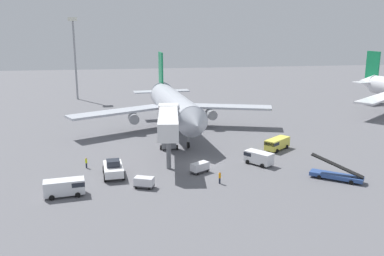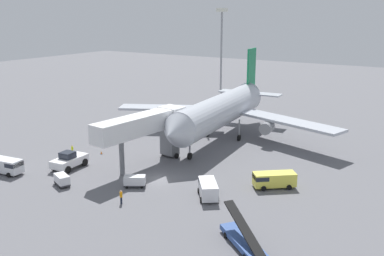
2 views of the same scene
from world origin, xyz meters
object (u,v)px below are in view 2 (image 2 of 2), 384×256
at_px(belt_loader_truck, 243,240).
at_px(baggage_cart_mid_center, 135,181).
at_px(jet_bridge, 147,126).
at_px(ground_crew_worker_foreground, 72,150).
at_px(ground_crew_worker_midground, 121,197).
at_px(airplane_at_gate, 222,110).
at_px(service_van_near_center, 273,179).
at_px(service_van_near_right, 6,165).
at_px(baggage_cart_rear_right, 62,180).
at_px(pushback_tug, 69,160).
at_px(safety_cone_alpha, 101,153).
at_px(apron_light_mast, 222,34).
at_px(service_van_outer_left, 208,188).

xyz_separation_m(belt_loader_truck, baggage_cart_mid_center, (-18.45, 6.05, 0.06)).
xyz_separation_m(jet_bridge, ground_crew_worker_foreground, (-12.95, -2.80, -5.08)).
xyz_separation_m(ground_crew_worker_foreground, ground_crew_worker_midground, (18.63, -9.63, 0.03)).
distance_m(airplane_at_gate, belt_loader_truck, 37.17).
bearing_deg(belt_loader_truck, jet_bridge, 148.45).
distance_m(service_van_near_center, service_van_near_right, 37.06).
bearing_deg(airplane_at_gate, baggage_cart_rear_right, -104.23).
bearing_deg(jet_bridge, ground_crew_worker_foreground, -167.80).
relative_size(airplane_at_gate, ground_crew_worker_foreground, 25.36).
bearing_deg(pushback_tug, belt_loader_truck, -11.68).
relative_size(jet_bridge, safety_cone_alpha, 32.56).
relative_size(belt_loader_truck, apron_light_mast, 0.29).
bearing_deg(ground_crew_worker_foreground, pushback_tug, -46.86).
distance_m(belt_loader_truck, service_van_near_right, 36.91).
bearing_deg(belt_loader_truck, service_van_near_center, 101.42).
relative_size(jet_bridge, ground_crew_worker_midground, 9.58).
xyz_separation_m(service_van_near_center, apron_light_mast, (-39.49, 58.70, 15.25)).
relative_size(service_van_outer_left, baggage_cart_mid_center, 1.55).
bearing_deg(service_van_near_center, apron_light_mast, 123.93).
distance_m(belt_loader_truck, ground_crew_worker_foreground, 36.81).
bearing_deg(jet_bridge, belt_loader_truck, -31.55).
bearing_deg(service_van_outer_left, jet_bridge, 158.55).
distance_m(airplane_at_gate, baggage_cart_mid_center, 25.83).
bearing_deg(airplane_at_gate, service_van_near_right, -119.47).
xyz_separation_m(baggage_cart_mid_center, ground_crew_worker_midground, (1.91, -4.84, 0.08)).
distance_m(baggage_cart_rear_right, apron_light_mast, 76.09).
height_order(service_van_near_center, service_van_outer_left, service_van_outer_left).
xyz_separation_m(baggage_cart_mid_center, baggage_cart_rear_right, (-8.43, -4.69, -0.02)).
distance_m(belt_loader_truck, ground_crew_worker_midground, 16.59).
bearing_deg(ground_crew_worker_midground, ground_crew_worker_foreground, 152.66).
height_order(baggage_cart_mid_center, ground_crew_worker_midground, ground_crew_worker_midground).
xyz_separation_m(service_van_near_center, baggage_cart_rear_right, (-23.76, -14.09, -0.34)).
height_order(service_van_outer_left, baggage_cart_mid_center, service_van_outer_left).
relative_size(ground_crew_worker_midground, safety_cone_alpha, 3.40).
distance_m(service_van_near_center, ground_crew_worker_foreground, 32.39).
relative_size(airplane_at_gate, baggage_cart_mid_center, 14.04).
height_order(pushback_tug, service_van_near_right, pushback_tug).
bearing_deg(apron_light_mast, safety_cone_alpha, -79.76).
bearing_deg(jet_bridge, pushback_tug, -140.60).
bearing_deg(belt_loader_truck, apron_light_mast, 119.88).
bearing_deg(safety_cone_alpha, baggage_cart_mid_center, -30.01).
bearing_deg(ground_crew_worker_midground, jet_bridge, 114.54).
xyz_separation_m(pushback_tug, belt_loader_truck, (31.02, -6.42, -0.42)).
xyz_separation_m(service_van_near_right, ground_crew_worker_foreground, (1.73, 10.64, -0.34)).
height_order(belt_loader_truck, baggage_cart_mid_center, belt_loader_truck).
distance_m(service_van_near_right, ground_crew_worker_midground, 20.39).
distance_m(pushback_tug, belt_loader_truck, 31.68).
height_order(jet_bridge, apron_light_mast, apron_light_mast).
xyz_separation_m(baggage_cart_rear_right, apron_light_mast, (-15.73, 72.80, 15.58)).
xyz_separation_m(service_van_near_center, safety_cone_alpha, (-28.57, -1.75, -0.91)).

